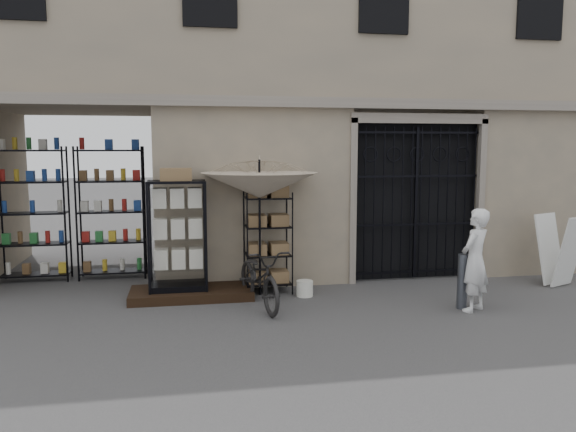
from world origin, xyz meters
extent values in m
plane|color=#252528|center=(0.00, 0.00, 0.00)|extent=(80.00, 80.00, 0.00)
cube|color=gray|center=(0.00, 4.00, 4.50)|extent=(14.00, 4.00, 9.00)
cube|color=black|center=(-4.50, 2.80, 1.50)|extent=(3.00, 1.70, 3.00)
cube|color=black|center=(-4.55, 3.30, 1.25)|extent=(2.70, 0.50, 2.50)
cube|color=black|center=(1.75, 2.28, 1.50)|extent=(2.50, 0.06, 3.00)
cube|color=black|center=(1.75, 2.12, 1.45)|extent=(0.05, 0.05, 2.80)
cube|color=black|center=(-2.40, 1.55, 0.07)|extent=(2.00, 0.90, 0.15)
cube|color=black|center=(-2.61, 1.58, 0.20)|extent=(0.97, 0.68, 0.10)
cube|color=silver|center=(-2.65, 1.30, 1.05)|extent=(0.83, 0.14, 1.68)
cube|color=silver|center=(-2.61, 1.58, 0.95)|extent=(0.81, 0.51, 1.40)
cube|color=olive|center=(-2.61, 1.58, 2.00)|extent=(0.55, 0.45, 0.20)
cube|color=black|center=(-1.09, 1.72, 0.87)|extent=(0.88, 0.73, 1.74)
cube|color=olive|center=(-1.09, 1.72, 0.81)|extent=(0.75, 0.60, 1.30)
cylinder|color=black|center=(-1.26, 1.51, 1.14)|extent=(0.04, 0.04, 2.28)
imported|color=#C0A68F|center=(-1.26, 1.51, 1.97)|extent=(2.01, 2.04, 1.54)
cylinder|color=silver|center=(-0.53, 1.30, 0.13)|extent=(0.32, 0.32, 0.26)
imported|color=black|center=(-1.35, 0.85, 0.00)|extent=(0.79, 1.04, 1.79)
cylinder|color=#4C505A|center=(1.71, 0.17, 0.43)|extent=(0.20, 0.20, 0.85)
imported|color=silver|center=(1.83, 0.02, 0.00)|extent=(1.38, 1.61, 0.38)
cube|color=silver|center=(4.19, 1.01, 0.65)|extent=(0.67, 0.50, 1.26)
cube|color=silver|center=(4.04, 1.37, 0.65)|extent=(0.67, 0.50, 1.26)
camera|label=1|loc=(-2.46, -7.66, 2.48)|focal=35.00mm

